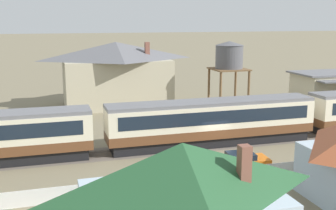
% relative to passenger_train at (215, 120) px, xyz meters
% --- Properties ---
extents(ground_plane, '(600.00, 600.00, 0.00)m').
position_rel_passenger_train_xyz_m(ground_plane, '(-0.54, -1.32, -2.25)').
color(ground_plane, '#7A7056').
extents(passenger_train, '(59.67, 3.02, 4.05)m').
position_rel_passenger_train_xyz_m(passenger_train, '(0.00, 0.00, 0.00)').
color(passenger_train, brown).
rests_on(passenger_train, ground_plane).
extents(railway_track, '(128.29, 3.60, 0.04)m').
position_rel_passenger_train_xyz_m(railway_track, '(4.97, 0.00, -2.24)').
color(railway_track, '#665B51').
rests_on(railway_track, ground_plane).
extents(station_house_grey_roof, '(14.33, 8.86, 8.23)m').
position_rel_passenger_train_xyz_m(station_house_grey_roof, '(-5.43, 19.88, 2.00)').
color(station_house_grey_roof, '#BCB293').
rests_on(station_house_grey_roof, ground_plane).
extents(water_tower, '(4.16, 4.16, 8.49)m').
position_rel_passenger_train_xyz_m(water_tower, '(7.24, 13.01, 4.32)').
color(water_tower, brown).
rests_on(water_tower, ground_plane).
extents(cottage_dark_green_roof, '(10.59, 6.86, 5.19)m').
position_rel_passenger_train_xyz_m(cottage_dark_green_roof, '(-8.11, -15.09, 0.45)').
color(cottage_dark_green_roof, silver).
rests_on(cottage_dark_green_roof, ground_plane).
extents(picket_fence_front, '(36.26, 0.06, 1.05)m').
position_rel_passenger_train_xyz_m(picket_fence_front, '(-8.78, -8.74, -1.72)').
color(picket_fence_front, white).
rests_on(picket_fence_front, ground_plane).
extents(parked_car_orange, '(4.14, 2.17, 1.28)m').
position_rel_passenger_train_xyz_m(parked_car_orange, '(-0.51, -6.51, -1.63)').
color(parked_car_orange, orange).
rests_on(parked_car_orange, ground_plane).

